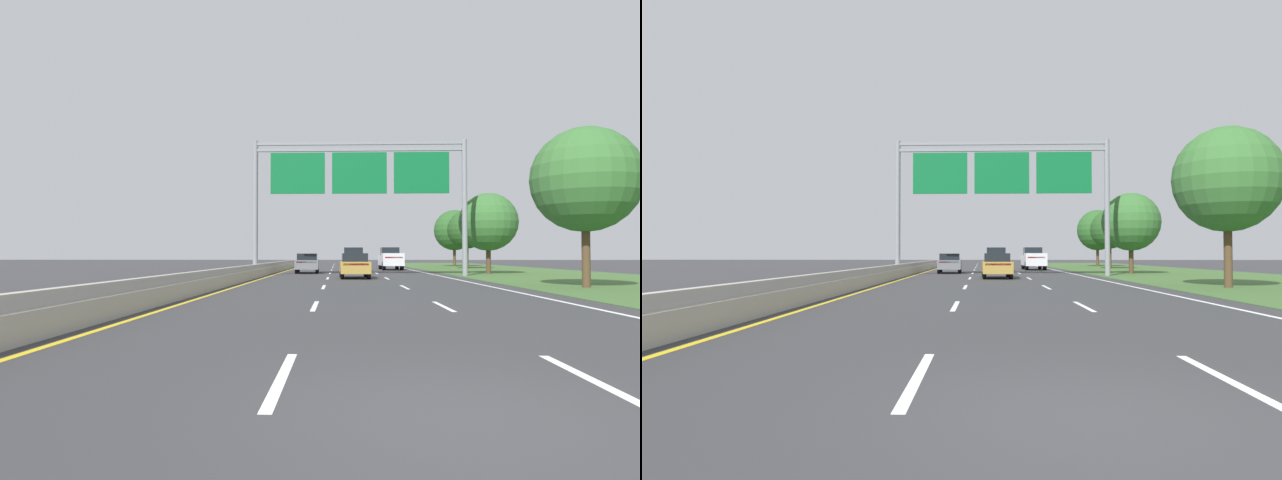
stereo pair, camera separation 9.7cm
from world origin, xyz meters
TOP-DOWN VIEW (x-y plane):
  - ground_plane at (0.00, 35.00)m, footprint 220.00×220.00m
  - lane_striping at (0.00, 34.54)m, footprint 11.96×106.00m
  - grass_verge_right at (13.95, 35.00)m, footprint 14.00×110.00m
  - median_barrier_concrete at (-6.60, 35.00)m, footprint 0.60×110.00m
  - overhead_sign_gantry at (0.30, 32.42)m, footprint 15.06×0.42m
  - pickup_truck_white at (3.94, 47.59)m, footprint 2.09×5.43m
  - car_silver_centre_lane_suv at (0.17, 43.08)m, footprint 2.00×4.74m
  - car_gold_centre_lane_sedan at (-0.16, 28.82)m, footprint 1.89×4.43m
  - car_grey_left_lane_sedan at (-3.69, 37.99)m, footprint 1.92×4.44m
  - roadside_tree_near at (9.91, 19.26)m, footprint 4.73×4.73m
  - roadside_tree_mid at (10.43, 36.71)m, footprint 4.49×4.49m
  - roadside_tree_far at (12.48, 52.26)m, footprint 4.07×4.07m
  - roadside_tree_distant at (13.57, 63.37)m, footprint 5.14×5.14m

SIDE VIEW (x-z plane):
  - ground_plane at x=0.00m, z-range 0.00..0.00m
  - lane_striping at x=0.00m, z-range 0.00..0.01m
  - grass_verge_right at x=13.95m, z-range 0.00..0.02m
  - median_barrier_concrete at x=-6.60m, z-range -0.07..0.78m
  - car_gold_centre_lane_sedan at x=-0.16m, z-range 0.03..1.60m
  - car_grey_left_lane_sedan at x=-3.69m, z-range 0.03..1.60m
  - pickup_truck_white at x=3.94m, z-range -0.03..2.17m
  - car_silver_centre_lane_suv at x=0.17m, z-range 0.04..2.15m
  - roadside_tree_mid at x=10.43m, z-range 0.88..7.15m
  - roadside_tree_far at x=12.48m, z-range 1.04..7.22m
  - roadside_tree_distant at x=13.57m, z-range 1.01..8.17m
  - roadside_tree_near at x=9.91m, z-range 1.24..8.47m
  - overhead_sign_gantry at x=0.30m, z-range 2.01..11.57m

